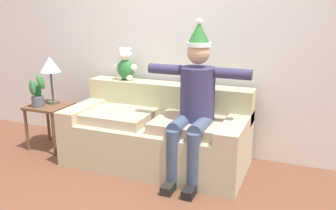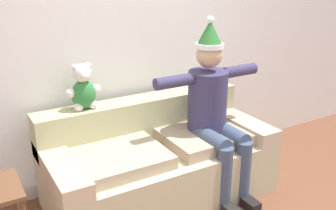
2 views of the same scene
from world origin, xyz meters
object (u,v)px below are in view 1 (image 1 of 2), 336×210
object	(u,v)px
person_seated	(194,100)
table_lamp	(50,67)
potted_plant	(37,93)
couch	(158,133)
side_table	(49,113)
candle_tall	(38,91)
teddy_bear	(125,65)

from	to	relation	value
person_seated	table_lamp	world-z (taller)	person_seated
person_seated	potted_plant	distance (m)	1.89
person_seated	table_lamp	xyz separation A→B (m)	(-1.82, 0.16, 0.18)
couch	side_table	distance (m)	1.37
person_seated	couch	bearing A→B (deg)	160.65
side_table	person_seated	bearing A→B (deg)	-2.20
couch	candle_tall	xyz separation A→B (m)	(-1.49, -0.11, 0.36)
person_seated	candle_tall	size ratio (longest dim) A/B	5.96
teddy_bear	potted_plant	bearing A→B (deg)	-152.72
couch	teddy_bear	bearing A→B (deg)	151.77
person_seated	candle_tall	bearing A→B (deg)	178.54
side_table	candle_tall	xyz separation A→B (m)	(-0.13, -0.02, 0.26)
couch	table_lamp	size ratio (longest dim) A/B	3.39
person_seated	potted_plant	world-z (taller)	person_seated
teddy_bear	table_lamp	bearing A→B (deg)	-161.23
side_table	candle_tall	world-z (taller)	candle_tall
potted_plant	candle_tall	size ratio (longest dim) A/B	1.53
table_lamp	side_table	bearing A→B (deg)	-88.48
potted_plant	candle_tall	world-z (taller)	potted_plant
couch	person_seated	xyz separation A→B (m)	(0.46, -0.16, 0.46)
table_lamp	potted_plant	size ratio (longest dim) A/B	1.42
side_table	table_lamp	world-z (taller)	table_lamp
couch	candle_tall	distance (m)	1.53
couch	side_table	xyz separation A→B (m)	(-1.36, -0.09, 0.10)
table_lamp	potted_plant	world-z (taller)	table_lamp
candle_tall	person_seated	bearing A→B (deg)	-1.46
couch	potted_plant	size ratio (longest dim) A/B	4.82
person_seated	side_table	distance (m)	1.85
teddy_bear	candle_tall	size ratio (longest dim) A/B	1.48
couch	candle_tall	world-z (taller)	couch
person_seated	table_lamp	distance (m)	1.83
teddy_bear	potted_plant	world-z (taller)	teddy_bear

